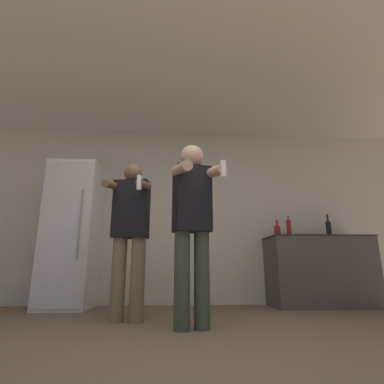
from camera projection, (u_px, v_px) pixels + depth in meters
The scene contains 10 objects.
ground_plane at pixel (189, 366), 1.54m from camera, with size 14.00×14.00×0.00m, color brown.
wall_back at pixel (181, 214), 4.47m from camera, with size 7.00×0.06×2.55m.
ceiling_slab at pixel (185, 83), 3.47m from camera, with size 7.00×3.19×0.05m.
refrigerator at pixel (72, 234), 3.95m from camera, with size 0.62×0.70×1.87m.
counter at pixel (319, 271), 4.02m from camera, with size 1.36×0.66×0.91m.
bottle_green_wine at pixel (289, 228), 4.21m from camera, with size 0.06×0.06×0.31m.
bottle_red_label at pixel (329, 228), 4.24m from camera, with size 0.07×0.07×0.33m.
bottle_short_whiskey at pixel (277, 231), 4.19m from camera, with size 0.09×0.09×0.24m.
person_woman_foreground at pixel (193, 218), 2.65m from camera, with size 0.48×0.55×1.61m.
person_man_side at pixel (130, 230), 3.00m from camera, with size 0.45×0.50×1.56m.
Camera 1 is at (-0.08, -1.71, 0.48)m, focal length 28.00 mm.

